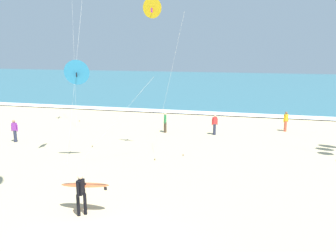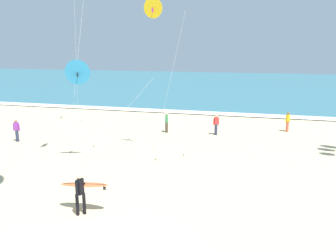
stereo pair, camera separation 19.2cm
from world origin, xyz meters
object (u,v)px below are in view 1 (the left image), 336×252
kite_delta_golden_mid (153,9)px  bystander_yellow_top (286,121)px  bystander_purple_top (15,131)px  bystander_green_top (165,122)px  kite_delta_cobalt_distant (77,72)px  surfer_lead (83,189)px  bystander_red_top (215,124)px

kite_delta_golden_mid → bystander_yellow_top: (8.47, 7.96, -7.84)m
bystander_purple_top → bystander_yellow_top: size_ratio=1.00×
bystander_purple_top → bystander_green_top: size_ratio=1.00×
kite_delta_cobalt_distant → bystander_yellow_top: bearing=41.7°
surfer_lead → kite_delta_golden_mid: size_ratio=0.22×
kite_delta_golden_mid → kite_delta_cobalt_distant: bearing=-142.4°
surfer_lead → bystander_yellow_top: size_ratio=1.31×
kite_delta_golden_mid → bystander_green_top: bearing=97.0°
bystander_red_top → bystander_yellow_top: size_ratio=1.00×
bystander_yellow_top → bystander_green_top: 9.51m
surfer_lead → bystander_red_top: 14.43m
kite_delta_golden_mid → bystander_yellow_top: size_ratio=5.84×
surfer_lead → kite_delta_cobalt_distant: size_ratio=0.36×
kite_delta_golden_mid → surfer_lead: bearing=-92.8°
bystander_yellow_top → bystander_red_top: bearing=-155.2°
kite_delta_golden_mid → kite_delta_cobalt_distant: 5.68m
kite_delta_cobalt_distant → bystander_yellow_top: size_ratio=3.68×
kite_delta_cobalt_distant → kite_delta_golden_mid: bearing=37.6°
bystander_yellow_top → bystander_green_top: bearing=-163.6°
surfer_lead → bystander_green_top: size_ratio=1.31×
kite_delta_cobalt_distant → bystander_red_top: size_ratio=3.68×
surfer_lead → bystander_purple_top: bearing=138.9°
bystander_red_top → bystander_yellow_top: 5.85m
bystander_yellow_top → kite_delta_cobalt_distant: bearing=-138.3°
kite_delta_cobalt_distant → bystander_purple_top: kite_delta_cobalt_distant is taller
surfer_lead → bystander_red_top: bearing=75.7°
kite_delta_cobalt_distant → bystander_yellow_top: kite_delta_cobalt_distant is taller
kite_delta_golden_mid → bystander_green_top: 9.48m
surfer_lead → kite_delta_cobalt_distant: kite_delta_cobalt_distant is taller
kite_delta_cobalt_distant → bystander_green_top: bearing=70.2°
kite_delta_golden_mid → bystander_purple_top: size_ratio=5.84×
bystander_red_top → bystander_green_top: (-3.82, -0.22, 0.00)m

